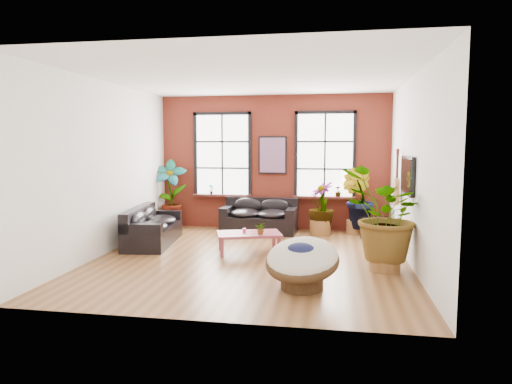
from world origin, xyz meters
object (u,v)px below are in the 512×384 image
at_px(sofa_back, 260,217).
at_px(coffee_table, 249,235).
at_px(sofa_left, 151,227).
at_px(papasan_chair, 302,261).

xyz_separation_m(sofa_back, coffee_table, (0.13, -2.22, -0.02)).
relative_size(sofa_back, sofa_left, 0.88).
height_order(sofa_left, papasan_chair, papasan_chair).
relative_size(sofa_left, papasan_chair, 1.56).
height_order(sofa_back, papasan_chair, sofa_back).
bearing_deg(coffee_table, sofa_back, 76.05).
relative_size(sofa_left, coffee_table, 1.49).
bearing_deg(sofa_back, papasan_chair, -70.24).
bearing_deg(sofa_left, sofa_back, -58.30).
xyz_separation_m(sofa_left, papasan_chair, (3.57, -2.66, 0.07)).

